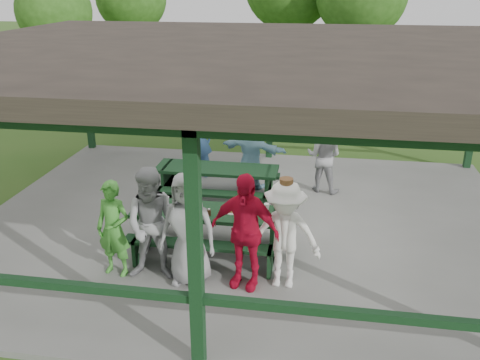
% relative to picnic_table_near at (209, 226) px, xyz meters
% --- Properties ---
extents(ground, '(90.00, 90.00, 0.00)m').
position_rel_picnic_table_near_xyz_m(ground, '(0.45, 1.20, -0.57)').
color(ground, '#2F561B').
rests_on(ground, ground).
extents(concrete_slab, '(10.00, 8.00, 0.10)m').
position_rel_picnic_table_near_xyz_m(concrete_slab, '(0.45, 1.20, -0.52)').
color(concrete_slab, slate).
rests_on(concrete_slab, ground).
extents(pavilion_structure, '(10.60, 8.60, 3.24)m').
position_rel_picnic_table_near_xyz_m(pavilion_structure, '(0.45, 1.20, 2.60)').
color(pavilion_structure, black).
rests_on(pavilion_structure, concrete_slab).
extents(picnic_table_near, '(2.48, 1.39, 0.75)m').
position_rel_picnic_table_near_xyz_m(picnic_table_near, '(0.00, 0.00, 0.00)').
color(picnic_table_near, black).
rests_on(picnic_table_near, concrete_slab).
extents(picnic_table_far, '(2.42, 1.39, 0.75)m').
position_rel_picnic_table_near_xyz_m(picnic_table_far, '(-0.28, 2.00, -0.00)').
color(picnic_table_far, black).
rests_on(picnic_table_far, concrete_slab).
extents(table_setting, '(2.39, 0.45, 0.10)m').
position_rel_picnic_table_near_xyz_m(table_setting, '(0.04, 0.04, 0.31)').
color(table_setting, white).
rests_on(table_setting, picnic_table_near).
extents(contestant_green, '(0.60, 0.45, 1.51)m').
position_rel_picnic_table_near_xyz_m(contestant_green, '(-1.27, -0.87, 0.28)').
color(contestant_green, '#3F9230').
rests_on(contestant_green, concrete_slab).
extents(contestant_grey_left, '(0.91, 0.74, 1.76)m').
position_rel_picnic_table_near_xyz_m(contestant_grey_left, '(-0.63, -0.89, 0.41)').
color(contestant_grey_left, gray).
rests_on(contestant_grey_left, concrete_slab).
extents(contestant_grey_mid, '(0.89, 0.62, 1.73)m').
position_rel_picnic_table_near_xyz_m(contestant_grey_mid, '(-0.10, -0.91, 0.40)').
color(contestant_grey_mid, gray).
rests_on(contestant_grey_mid, concrete_slab).
extents(contestant_red, '(1.10, 0.64, 1.76)m').
position_rel_picnic_table_near_xyz_m(contestant_red, '(0.72, -0.86, 0.41)').
color(contestant_red, red).
rests_on(contestant_red, concrete_slab).
extents(contestant_white_fedora, '(1.09, 0.67, 1.69)m').
position_rel_picnic_table_near_xyz_m(contestant_white_fedora, '(1.28, -0.78, 0.35)').
color(contestant_white_fedora, white).
rests_on(contestant_white_fedora, concrete_slab).
extents(spectator_lblue, '(1.56, 0.88, 1.60)m').
position_rel_picnic_table_near_xyz_m(spectator_lblue, '(0.27, 2.93, 0.33)').
color(spectator_lblue, '#81B4C8').
rests_on(spectator_lblue, concrete_slab).
extents(spectator_blue, '(0.73, 0.54, 1.84)m').
position_rel_picnic_table_near_xyz_m(spectator_blue, '(-1.02, 3.37, 0.45)').
color(spectator_blue, '#4573B4').
rests_on(spectator_blue, concrete_slab).
extents(spectator_grey, '(0.87, 0.76, 1.54)m').
position_rel_picnic_table_near_xyz_m(spectator_grey, '(1.81, 2.97, 0.30)').
color(spectator_grey, gray).
rests_on(spectator_grey, concrete_slab).
extents(pickup_truck, '(5.30, 3.00, 1.40)m').
position_rel_picnic_table_near_xyz_m(pickup_truck, '(3.47, 10.36, 0.13)').
color(pickup_truck, silver).
rests_on(pickup_truck, ground).
extents(farm_trailer, '(3.72, 1.71, 1.30)m').
position_rel_picnic_table_near_xyz_m(farm_trailer, '(-0.88, 9.14, 0.07)').
color(farm_trailer, navy).
rests_on(farm_trailer, ground).
extents(tree_edge_left, '(2.96, 2.96, 4.63)m').
position_rel_picnic_table_near_xyz_m(tree_edge_left, '(-9.01, 12.46, 2.55)').
color(tree_edge_left, '#372516').
rests_on(tree_edge_left, ground).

